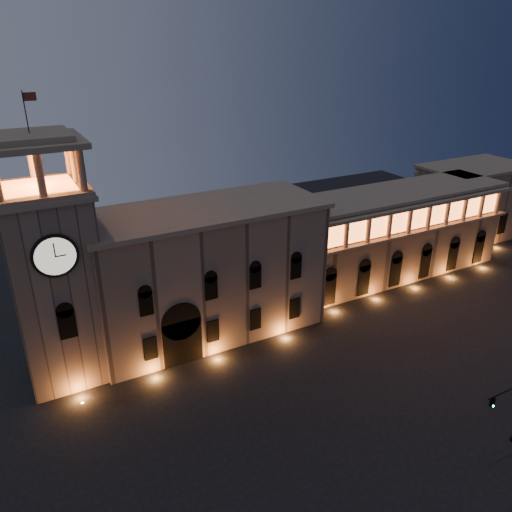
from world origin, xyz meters
The scene contains 5 objects.
ground centered at (0.00, 0.00, 0.00)m, with size 160.00×160.00×0.00m, color black.
government_building centered at (-2.08, 21.93, 8.77)m, with size 30.80×12.80×17.60m.
clock_tower centered at (-20.50, 20.98, 12.50)m, with size 9.80×9.80×32.40m.
colonnade_wing centered at (32.00, 23.92, 7.33)m, with size 40.60×11.50×14.50m.
secondary_building centered at (58.00, 30.00, 7.00)m, with size 20.00×12.00×14.00m, color #755C4B.
Camera 1 is at (-24.41, -33.33, 36.99)m, focal length 35.00 mm.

